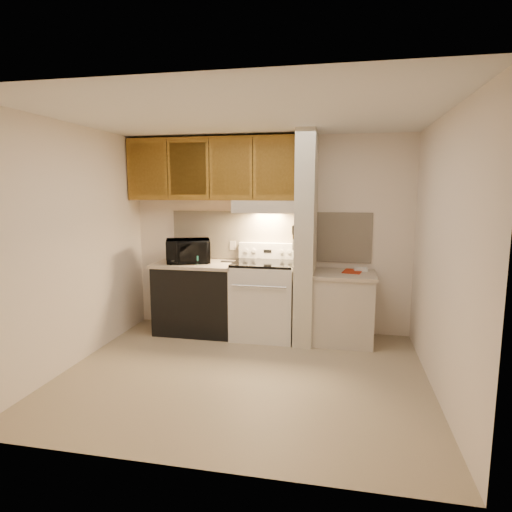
# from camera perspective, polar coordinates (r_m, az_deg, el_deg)

# --- Properties ---
(floor) EXTENTS (3.60, 3.60, 0.00)m
(floor) POSITION_cam_1_polar(r_m,az_deg,el_deg) (4.45, -1.72, -15.45)
(floor) COLOR tan
(floor) RESTS_ON ground
(ceiling) EXTENTS (3.60, 3.60, 0.00)m
(ceiling) POSITION_cam_1_polar(r_m,az_deg,el_deg) (4.11, -1.89, 18.20)
(ceiling) COLOR white
(ceiling) RESTS_ON wall_back
(wall_back) EXTENTS (3.60, 2.50, 0.02)m
(wall_back) POSITION_cam_1_polar(r_m,az_deg,el_deg) (5.56, 1.74, 2.84)
(wall_back) COLOR white
(wall_back) RESTS_ON floor
(wall_left) EXTENTS (0.02, 3.00, 2.50)m
(wall_left) POSITION_cam_1_polar(r_m,az_deg,el_deg) (4.83, -23.05, 1.23)
(wall_left) COLOR white
(wall_left) RESTS_ON floor
(wall_right) EXTENTS (0.02, 3.00, 2.50)m
(wall_right) POSITION_cam_1_polar(r_m,az_deg,el_deg) (4.09, 23.61, -0.08)
(wall_right) COLOR white
(wall_right) RESTS_ON floor
(backsplash) EXTENTS (2.60, 0.02, 0.63)m
(backsplash) POSITION_cam_1_polar(r_m,az_deg,el_deg) (5.55, 1.72, 2.68)
(backsplash) COLOR beige
(backsplash) RESTS_ON wall_back
(range_body) EXTENTS (0.76, 0.65, 0.92)m
(range_body) POSITION_cam_1_polar(r_m,az_deg,el_deg) (5.37, 1.08, -5.96)
(range_body) COLOR silver
(range_body) RESTS_ON floor
(oven_window) EXTENTS (0.50, 0.01, 0.30)m
(oven_window) POSITION_cam_1_polar(r_m,az_deg,el_deg) (5.05, 0.43, -6.42)
(oven_window) COLOR black
(oven_window) RESTS_ON range_body
(oven_handle) EXTENTS (0.65, 0.02, 0.02)m
(oven_handle) POSITION_cam_1_polar(r_m,az_deg,el_deg) (4.96, 0.35, -4.09)
(oven_handle) COLOR silver
(oven_handle) RESTS_ON range_body
(cooktop) EXTENTS (0.74, 0.64, 0.03)m
(cooktop) POSITION_cam_1_polar(r_m,az_deg,el_deg) (5.26, 1.09, -0.95)
(cooktop) COLOR black
(cooktop) RESTS_ON range_body
(range_backguard) EXTENTS (0.76, 0.08, 0.20)m
(range_backguard) POSITION_cam_1_polar(r_m,az_deg,el_deg) (5.52, 1.63, 0.72)
(range_backguard) COLOR silver
(range_backguard) RESTS_ON range_body
(range_display) EXTENTS (0.10, 0.01, 0.04)m
(range_display) POSITION_cam_1_polar(r_m,az_deg,el_deg) (5.48, 1.55, 0.65)
(range_display) COLOR black
(range_display) RESTS_ON range_backguard
(range_knob_left_outer) EXTENTS (0.05, 0.02, 0.05)m
(range_knob_left_outer) POSITION_cam_1_polar(r_m,az_deg,el_deg) (5.53, -1.31, 0.73)
(range_knob_left_outer) COLOR silver
(range_knob_left_outer) RESTS_ON range_backguard
(range_knob_left_inner) EXTENTS (0.05, 0.02, 0.05)m
(range_knob_left_inner) POSITION_cam_1_polar(r_m,az_deg,el_deg) (5.51, -0.30, 0.70)
(range_knob_left_inner) COLOR silver
(range_knob_left_inner) RESTS_ON range_backguard
(range_knob_right_inner) EXTENTS (0.05, 0.02, 0.05)m
(range_knob_right_inner) POSITION_cam_1_polar(r_m,az_deg,el_deg) (5.45, 3.41, 0.60)
(range_knob_right_inner) COLOR silver
(range_knob_right_inner) RESTS_ON range_backguard
(range_knob_right_outer) EXTENTS (0.05, 0.02, 0.05)m
(range_knob_right_outer) POSITION_cam_1_polar(r_m,az_deg,el_deg) (5.44, 4.45, 0.57)
(range_knob_right_outer) COLOR silver
(range_knob_right_outer) RESTS_ON range_backguard
(dishwasher_front) EXTENTS (1.00, 0.63, 0.87)m
(dishwasher_front) POSITION_cam_1_polar(r_m,az_deg,el_deg) (5.60, -7.84, -5.67)
(dishwasher_front) COLOR black
(dishwasher_front) RESTS_ON floor
(left_countertop) EXTENTS (1.04, 0.67, 0.04)m
(left_countertop) POSITION_cam_1_polar(r_m,az_deg,el_deg) (5.51, -7.94, -1.08)
(left_countertop) COLOR #BEAC96
(left_countertop) RESTS_ON dishwasher_front
(spoon_rest) EXTENTS (0.21, 0.07, 0.01)m
(spoon_rest) POSITION_cam_1_polar(r_m,az_deg,el_deg) (5.49, -3.61, -0.75)
(spoon_rest) COLOR black
(spoon_rest) RESTS_ON left_countertop
(teal_jar) EXTENTS (0.10, 0.10, 0.11)m
(teal_jar) POSITION_cam_1_polar(r_m,az_deg,el_deg) (5.38, -7.81, -0.49)
(teal_jar) COLOR #1B6258
(teal_jar) RESTS_ON left_countertop
(outlet) EXTENTS (0.08, 0.01, 0.12)m
(outlet) POSITION_cam_1_polar(r_m,az_deg,el_deg) (5.65, -3.11, 1.40)
(outlet) COLOR beige
(outlet) RESTS_ON backsplash
(microwave) EXTENTS (0.64, 0.54, 0.30)m
(microwave) POSITION_cam_1_polar(r_m,az_deg,el_deg) (5.49, -9.05, 0.67)
(microwave) COLOR black
(microwave) RESTS_ON left_countertop
(partition_pillar) EXTENTS (0.22, 0.70, 2.50)m
(partition_pillar) POSITION_cam_1_polar(r_m,az_deg,el_deg) (5.15, 6.69, 2.31)
(partition_pillar) COLOR beige
(partition_pillar) RESTS_ON floor
(pillar_trim) EXTENTS (0.01, 0.70, 0.04)m
(pillar_trim) POSITION_cam_1_polar(r_m,az_deg,el_deg) (5.15, 5.41, 2.89)
(pillar_trim) COLOR #8F631E
(pillar_trim) RESTS_ON partition_pillar
(knife_strip) EXTENTS (0.02, 0.42, 0.04)m
(knife_strip) POSITION_cam_1_polar(r_m,az_deg,el_deg) (5.10, 5.29, 3.06)
(knife_strip) COLOR black
(knife_strip) RESTS_ON partition_pillar
(knife_blade_a) EXTENTS (0.01, 0.03, 0.16)m
(knife_blade_a) POSITION_cam_1_polar(r_m,az_deg,el_deg) (4.95, 4.93, 1.73)
(knife_blade_a) COLOR silver
(knife_blade_a) RESTS_ON knife_strip
(knife_handle_a) EXTENTS (0.02, 0.02, 0.10)m
(knife_handle_a) POSITION_cam_1_polar(r_m,az_deg,el_deg) (4.93, 4.94, 3.45)
(knife_handle_a) COLOR black
(knife_handle_a) RESTS_ON knife_strip
(knife_blade_b) EXTENTS (0.01, 0.04, 0.18)m
(knife_blade_b) POSITION_cam_1_polar(r_m,az_deg,el_deg) (5.04, 5.04, 1.74)
(knife_blade_b) COLOR silver
(knife_blade_b) RESTS_ON knife_strip
(knife_handle_b) EXTENTS (0.02, 0.02, 0.10)m
(knife_handle_b) POSITION_cam_1_polar(r_m,az_deg,el_deg) (5.03, 5.08, 3.56)
(knife_handle_b) COLOR black
(knife_handle_b) RESTS_ON knife_strip
(knife_blade_c) EXTENTS (0.01, 0.04, 0.20)m
(knife_blade_c) POSITION_cam_1_polar(r_m,az_deg,el_deg) (5.13, 5.15, 1.75)
(knife_blade_c) COLOR silver
(knife_blade_c) RESTS_ON knife_strip
(knife_handle_c) EXTENTS (0.02, 0.02, 0.10)m
(knife_handle_c) POSITION_cam_1_polar(r_m,az_deg,el_deg) (5.10, 5.16, 3.62)
(knife_handle_c) COLOR black
(knife_handle_c) RESTS_ON knife_strip
(knife_blade_d) EXTENTS (0.01, 0.04, 0.16)m
(knife_blade_d) POSITION_cam_1_polar(r_m,az_deg,el_deg) (5.18, 5.22, 2.04)
(knife_blade_d) COLOR silver
(knife_blade_d) RESTS_ON knife_strip
(knife_handle_d) EXTENTS (0.02, 0.02, 0.10)m
(knife_handle_d) POSITION_cam_1_polar(r_m,az_deg,el_deg) (5.18, 5.26, 3.70)
(knife_handle_d) COLOR black
(knife_handle_d) RESTS_ON knife_strip
(knife_blade_e) EXTENTS (0.01, 0.04, 0.18)m
(knife_blade_e) POSITION_cam_1_polar(r_m,az_deg,el_deg) (5.26, 5.31, 2.03)
(knife_blade_e) COLOR silver
(knife_blade_e) RESTS_ON knife_strip
(knife_handle_e) EXTENTS (0.02, 0.02, 0.10)m
(knife_handle_e) POSITION_cam_1_polar(r_m,az_deg,el_deg) (5.26, 5.35, 3.78)
(knife_handle_e) COLOR black
(knife_handle_e) RESTS_ON knife_strip
(oven_mitt) EXTENTS (0.03, 0.10, 0.24)m
(oven_mitt) POSITION_cam_1_polar(r_m,az_deg,el_deg) (5.34, 5.41, 1.75)
(oven_mitt) COLOR gray
(oven_mitt) RESTS_ON partition_pillar
(right_cab_base) EXTENTS (0.70, 0.60, 0.81)m
(right_cab_base) POSITION_cam_1_polar(r_m,az_deg,el_deg) (5.29, 11.52, -6.96)
(right_cab_base) COLOR beige
(right_cab_base) RESTS_ON floor
(right_countertop) EXTENTS (0.74, 0.64, 0.04)m
(right_countertop) POSITION_cam_1_polar(r_m,az_deg,el_deg) (5.20, 11.67, -2.45)
(right_countertop) COLOR #BEAC96
(right_countertop) RESTS_ON right_cab_base
(red_folder) EXTENTS (0.26, 0.32, 0.01)m
(red_folder) POSITION_cam_1_polar(r_m,az_deg,el_deg) (5.29, 12.76, -2.01)
(red_folder) COLOR #A72B11
(red_folder) RESTS_ON right_countertop
(white_box) EXTENTS (0.17, 0.12, 0.04)m
(white_box) POSITION_cam_1_polar(r_m,az_deg,el_deg) (5.36, 13.77, -1.73)
(white_box) COLOR white
(white_box) RESTS_ON right_countertop
(range_hood) EXTENTS (0.78, 0.44, 0.15)m
(range_hood) POSITION_cam_1_polar(r_m,az_deg,el_deg) (5.31, 1.36, 6.62)
(range_hood) COLOR beige
(range_hood) RESTS_ON upper_cabinets
(hood_lip) EXTENTS (0.78, 0.04, 0.06)m
(hood_lip) POSITION_cam_1_polar(r_m,az_deg,el_deg) (5.11, 0.94, 6.03)
(hood_lip) COLOR beige
(hood_lip) RESTS_ON range_hood
(upper_cabinets) EXTENTS (2.18, 0.33, 0.77)m
(upper_cabinets) POSITION_cam_1_polar(r_m,az_deg,el_deg) (5.52, -5.75, 11.44)
(upper_cabinets) COLOR #8F631E
(upper_cabinets) RESTS_ON wall_back
(cab_door_a) EXTENTS (0.46, 0.01, 0.63)m
(cab_door_a) POSITION_cam_1_polar(r_m,az_deg,el_deg) (5.67, -14.31, 11.15)
(cab_door_a) COLOR #8F631E
(cab_door_a) RESTS_ON upper_cabinets
(cab_gap_a) EXTENTS (0.01, 0.01, 0.73)m
(cab_gap_a) POSITION_cam_1_polar(r_m,az_deg,el_deg) (5.56, -11.74, 11.29)
(cab_gap_a) COLOR black
(cab_gap_a) RESTS_ON upper_cabinets
(cab_door_b) EXTENTS (0.46, 0.01, 0.63)m
(cab_door_b) POSITION_cam_1_polar(r_m,az_deg,el_deg) (5.46, -9.05, 11.41)
(cab_door_b) COLOR #8F631E
(cab_door_b) RESTS_ON upper_cabinets
(cab_gap_b) EXTENTS (0.01, 0.01, 0.73)m
(cab_gap_b) POSITION_cam_1_polar(r_m,az_deg,el_deg) (5.37, -6.27, 11.51)
(cab_gap_b) COLOR black
(cab_gap_b) RESTS_ON upper_cabinets
(cab_door_c) EXTENTS (0.46, 0.01, 0.63)m
(cab_door_c) POSITION_cam_1_polar(r_m,az_deg,el_deg) (5.29, -3.39, 11.58)
(cab_door_c) COLOR #8F631E
(cab_door_c) RESTS_ON upper_cabinets
(cab_gap_c) EXTENTS (0.01, 0.01, 0.73)m
(cab_gap_c) POSITION_cam_1_polar(r_m,az_deg,el_deg) (5.23, -0.45, 11.63)
(cab_gap_c) COLOR black
(cab_gap_c) RESTS_ON upper_cabinets
(cab_door_d) EXTENTS (0.46, 0.01, 0.63)m
(cab_door_d) POSITION_cam_1_polar(r_m,az_deg,el_deg) (5.18, 2.57, 11.65)
(cab_door_d) COLOR #8F631E
(cab_door_d) RESTS_ON upper_cabinets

